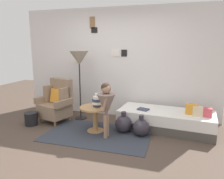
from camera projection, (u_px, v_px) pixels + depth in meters
ground_plane at (87, 149)px, 3.67m from camera, size 12.00×12.00×0.00m
gallery_wall at (118, 63)px, 5.24m from camera, size 4.80×0.12×2.60m
rug at (98, 134)px, 4.26m from camera, size 2.04×1.27×0.01m
armchair at (57, 102)px, 4.97m from camera, size 0.87×0.75×0.97m
daybed at (166, 120)px, 4.49m from camera, size 1.97×0.98×0.40m
pillow_head at (207, 113)px, 4.06m from camera, size 0.19×0.14×0.17m
pillow_mid at (198, 111)px, 4.11m from camera, size 0.18×0.12×0.18m
pillow_back at (192, 109)px, 4.22m from camera, size 0.23×0.15×0.20m
side_table at (95, 113)px, 4.35m from camera, size 0.62×0.62×0.52m
vase_striped at (97, 101)px, 4.31m from camera, size 0.20×0.20×0.27m
floor_lamp at (79, 60)px, 4.93m from camera, size 0.43×0.43×1.60m
person_child at (106, 103)px, 4.00m from camera, size 0.34×0.34×1.06m
book_on_daybed at (143, 109)px, 4.51m from camera, size 0.26×0.22×0.03m
demijohn_near at (124, 124)px, 4.35m from camera, size 0.34×0.34×0.43m
demijohn_far at (141, 127)px, 4.18m from camera, size 0.33×0.33×0.41m
magazine_basket at (31, 119)px, 4.75m from camera, size 0.28×0.28×0.28m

